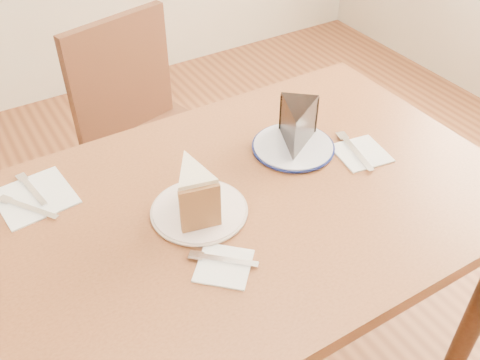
% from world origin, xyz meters
% --- Properties ---
extents(table, '(1.20, 0.80, 0.75)m').
position_xyz_m(table, '(0.00, 0.00, 0.65)').
color(table, '#522A16').
rests_on(table, ground).
extents(chair_far, '(0.54, 0.54, 0.90)m').
position_xyz_m(chair_far, '(0.01, 0.63, 0.50)').
color(chair_far, '#381C11').
rests_on(chair_far, ground).
extents(plate_cream, '(0.21, 0.21, 0.01)m').
position_xyz_m(plate_cream, '(-0.13, 0.01, 0.76)').
color(plate_cream, white).
rests_on(plate_cream, table).
extents(plate_navy, '(0.20, 0.20, 0.01)m').
position_xyz_m(plate_navy, '(0.19, 0.10, 0.76)').
color(plate_navy, white).
rests_on(plate_navy, table).
extents(carrot_cake, '(0.11, 0.13, 0.11)m').
position_xyz_m(carrot_cake, '(-0.14, 0.02, 0.82)').
color(carrot_cake, beige).
rests_on(carrot_cake, plate_cream).
extents(chocolate_cake, '(0.16, 0.16, 0.10)m').
position_xyz_m(chocolate_cake, '(0.19, 0.10, 0.81)').
color(chocolate_cake, black).
rests_on(chocolate_cake, plate_navy).
extents(napkin_cream, '(0.15, 0.15, 0.00)m').
position_xyz_m(napkin_cream, '(-0.16, -0.15, 0.75)').
color(napkin_cream, white).
rests_on(napkin_cream, table).
extents(napkin_navy, '(0.14, 0.14, 0.00)m').
position_xyz_m(napkin_navy, '(0.32, -0.01, 0.75)').
color(napkin_navy, white).
rests_on(napkin_navy, table).
extents(napkin_spare, '(0.17, 0.17, 0.00)m').
position_xyz_m(napkin_spare, '(-0.43, 0.25, 0.75)').
color(napkin_spare, white).
rests_on(napkin_spare, table).
extents(fork_cream, '(0.11, 0.11, 0.00)m').
position_xyz_m(fork_cream, '(-0.16, -0.14, 0.76)').
color(fork_cream, white).
rests_on(fork_cream, napkin_cream).
extents(knife_navy, '(0.05, 0.17, 0.00)m').
position_xyz_m(knife_navy, '(0.31, 0.00, 0.76)').
color(knife_navy, silver).
rests_on(knife_navy, napkin_navy).
extents(fork_spare, '(0.04, 0.14, 0.00)m').
position_xyz_m(fork_spare, '(-0.43, 0.28, 0.76)').
color(fork_spare, silver).
rests_on(fork_spare, napkin_spare).
extents(knife_spare, '(0.10, 0.14, 0.00)m').
position_xyz_m(knife_spare, '(-0.45, 0.22, 0.76)').
color(knife_spare, silver).
rests_on(knife_spare, napkin_spare).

